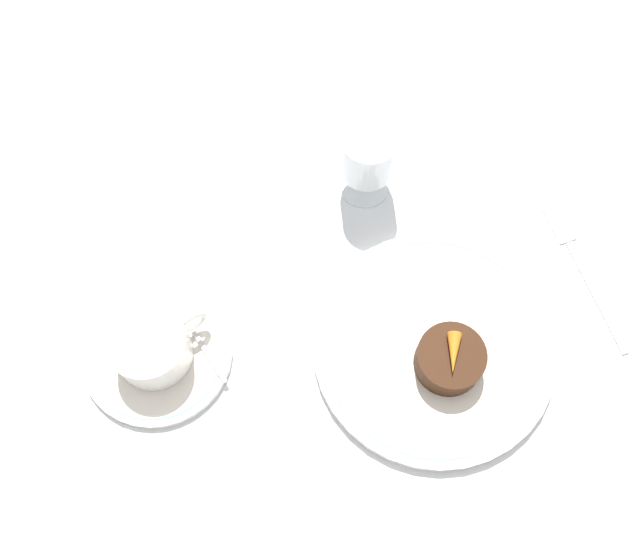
{
  "coord_description": "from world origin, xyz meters",
  "views": [
    {
      "loc": [
        -0.21,
        -0.16,
        0.79
      ],
      "look_at": [
        -0.05,
        0.08,
        0.04
      ],
      "focal_mm": 42.0,
      "sensor_mm": 36.0,
      "label": 1
    }
  ],
  "objects_px": {
    "fork": "(578,259)",
    "wine_glass": "(368,156)",
    "coffee_cup": "(151,346)",
    "dessert_cake": "(450,359)",
    "dinner_plate": "(434,347)"
  },
  "relations": [
    {
      "from": "coffee_cup",
      "to": "wine_glass",
      "type": "bearing_deg",
      "value": 9.41
    },
    {
      "from": "wine_glass",
      "to": "fork",
      "type": "xyz_separation_m",
      "value": [
        0.15,
        -0.21,
        -0.07
      ]
    },
    {
      "from": "wine_glass",
      "to": "dessert_cake",
      "type": "bearing_deg",
      "value": -102.57
    },
    {
      "from": "coffee_cup",
      "to": "fork",
      "type": "xyz_separation_m",
      "value": [
        0.46,
        -0.16,
        -0.04
      ]
    },
    {
      "from": "dinner_plate",
      "to": "fork",
      "type": "height_order",
      "value": "dinner_plate"
    },
    {
      "from": "wine_glass",
      "to": "dessert_cake",
      "type": "height_order",
      "value": "wine_glass"
    },
    {
      "from": "dinner_plate",
      "to": "fork",
      "type": "xyz_separation_m",
      "value": [
        0.2,
        -0.01,
        -0.01
      ]
    },
    {
      "from": "wine_glass",
      "to": "coffee_cup",
      "type": "bearing_deg",
      "value": -170.59
    },
    {
      "from": "wine_glass",
      "to": "fork",
      "type": "relative_size",
      "value": 0.56
    },
    {
      "from": "dessert_cake",
      "to": "coffee_cup",
      "type": "bearing_deg",
      "value": 144.78
    },
    {
      "from": "fork",
      "to": "wine_glass",
      "type": "bearing_deg",
      "value": 125.34
    },
    {
      "from": "fork",
      "to": "dessert_cake",
      "type": "relative_size",
      "value": 2.62
    },
    {
      "from": "coffee_cup",
      "to": "dessert_cake",
      "type": "distance_m",
      "value": 0.31
    },
    {
      "from": "fork",
      "to": "dessert_cake",
      "type": "bearing_deg",
      "value": -174.78
    },
    {
      "from": "coffee_cup",
      "to": "wine_glass",
      "type": "relative_size",
      "value": 1.03
    }
  ]
}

